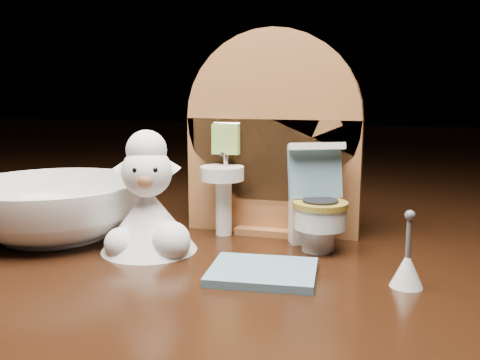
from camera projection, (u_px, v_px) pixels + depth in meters
The scene contains 6 objects.
backdrop_panel at pixel (272, 146), 0.40m from camera, with size 0.13×0.05×0.15m.
toy_toilet at pixel (316, 210), 0.36m from camera, with size 0.04×0.05×0.07m.
bath_mat at pixel (263, 272), 0.31m from camera, with size 0.06×0.05×0.00m, color #60899E.
toilet_brush at pixel (407, 267), 0.29m from camera, with size 0.02×0.02×0.04m.
plush_lamb at pixel (149, 209), 0.36m from camera, with size 0.07×0.06×0.08m.
ceramic_bowl at pixel (54, 209), 0.39m from camera, with size 0.13×0.13×0.04m, color white.
Camera 1 is at (0.09, -0.32, 0.11)m, focal length 40.00 mm.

